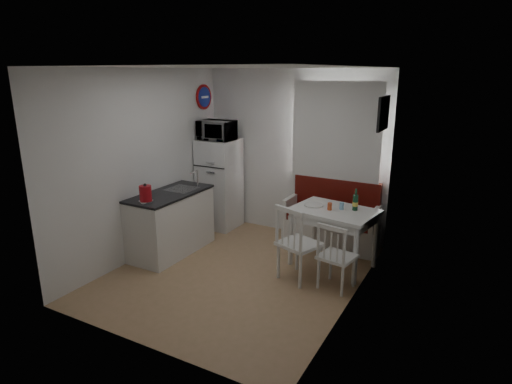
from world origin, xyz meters
TOP-DOWN VIEW (x-y plane):
  - floor at (0.00, 0.00)m, footprint 3.00×3.50m
  - ceiling at (0.00, 0.00)m, footprint 3.00×3.50m
  - wall_back at (0.00, 1.75)m, footprint 3.00×0.02m
  - wall_front at (0.00, -1.75)m, footprint 3.00×0.02m
  - wall_left at (-1.50, 0.00)m, footprint 0.02×3.50m
  - wall_right at (1.50, 0.00)m, footprint 0.02×3.50m
  - window at (0.70, 1.72)m, footprint 1.22×0.06m
  - curtain at (0.70, 1.65)m, footprint 1.35×0.02m
  - kitchen_counter at (-1.20, 0.16)m, footprint 0.62×1.32m
  - wall_sign at (-1.47, 1.45)m, footprint 0.03×0.40m
  - picture_frame at (1.48, 1.10)m, footprint 0.04×0.52m
  - bench at (0.75, 1.51)m, footprint 1.39×0.54m
  - dining_table at (1.01, 0.82)m, footprint 1.17×0.91m
  - chair_left at (0.76, 0.15)m, footprint 0.58×0.57m
  - chair_right at (1.25, 0.16)m, footprint 0.46×0.44m
  - fridge at (-1.18, 1.40)m, footprint 0.59×0.59m
  - microwave at (-1.18, 1.35)m, footprint 0.56×0.38m
  - kettle at (-1.15, -0.38)m, footprint 0.19×0.19m
  - wine_bottle at (1.25, 0.92)m, footprint 0.07×0.07m
  - drinking_glass_orange at (0.96, 0.77)m, footprint 0.06×0.06m
  - drinking_glass_blue at (1.09, 0.87)m, footprint 0.06×0.06m
  - plate at (0.71, 0.84)m, footprint 0.25×0.25m

SIDE VIEW (x-z plane):
  - floor at x=0.00m, z-range -0.01..0.01m
  - bench at x=0.75m, z-range -0.17..0.83m
  - kitchen_counter at x=-1.20m, z-range -0.12..1.04m
  - chair_right at x=1.25m, z-range 0.30..0.75m
  - chair_left at x=0.76m, z-range 0.34..0.87m
  - dining_table at x=1.01m, z-range 0.31..1.11m
  - fridge at x=-1.18m, z-range 0.00..1.49m
  - plate at x=0.71m, z-range 0.80..0.82m
  - drinking_glass_blue at x=1.09m, z-range 0.80..0.90m
  - drinking_glass_orange at x=0.96m, z-range 0.80..0.90m
  - wine_bottle at x=1.25m, z-range 0.80..1.09m
  - kettle at x=-1.15m, z-range 0.90..1.15m
  - wall_back at x=0.00m, z-range 0.00..2.60m
  - wall_front at x=0.00m, z-range 0.00..2.60m
  - wall_left at x=-1.50m, z-range 0.00..2.60m
  - wall_right at x=1.50m, z-range 0.00..2.60m
  - window at x=0.70m, z-range 0.89..2.36m
  - microwave at x=-1.18m, z-range 1.49..1.80m
  - curtain at x=0.70m, z-range 0.93..2.42m
  - picture_frame at x=1.48m, z-range 1.84..2.26m
  - wall_sign at x=-1.47m, z-range 1.95..2.35m
  - ceiling at x=0.00m, z-range 2.59..2.61m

